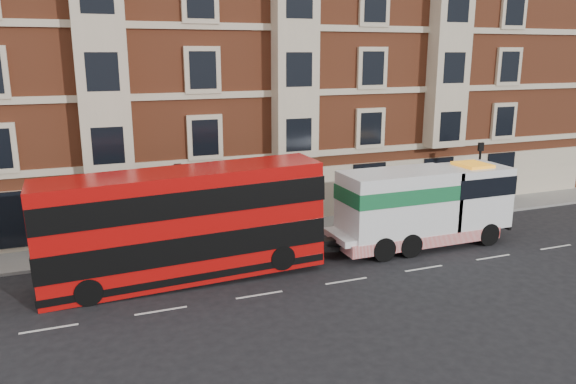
# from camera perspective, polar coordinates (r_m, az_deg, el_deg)

# --- Properties ---
(ground) EXTENTS (120.00, 120.00, 0.00)m
(ground) POSITION_cam_1_polar(r_m,az_deg,el_deg) (24.89, 5.94, -8.98)
(ground) COLOR black
(ground) RESTS_ON ground
(sidewalk) EXTENTS (90.00, 3.00, 0.15)m
(sidewalk) POSITION_cam_1_polar(r_m,az_deg,el_deg) (31.29, -0.34, -3.89)
(sidewalk) COLOR slate
(sidewalk) RESTS_ON ground
(victorian_terrace) EXTENTS (45.00, 12.00, 20.40)m
(victorian_terrace) POSITION_cam_1_polar(r_m,az_deg,el_deg) (37.03, -3.93, 14.55)
(victorian_terrace) COLOR brown
(victorian_terrace) RESTS_ON ground
(lamp_post_west) EXTENTS (0.35, 0.15, 4.35)m
(lamp_post_west) POSITION_cam_1_polar(r_m,az_deg,el_deg) (27.80, -10.99, -0.87)
(lamp_post_west) COLOR black
(lamp_post_west) RESTS_ON sidewalk
(lamp_post_east) EXTENTS (0.35, 0.15, 4.35)m
(lamp_post_east) POSITION_cam_1_polar(r_m,az_deg,el_deg) (35.57, 18.80, 1.87)
(lamp_post_east) COLOR black
(lamp_post_east) RESTS_ON sidewalk
(double_decker_bus) EXTENTS (12.03, 2.76, 4.87)m
(double_decker_bus) POSITION_cam_1_polar(r_m,az_deg,el_deg) (24.50, -10.58, -3.10)
(double_decker_bus) COLOR #B90B0A
(double_decker_bus) RESTS_ON ground
(tow_truck) EXTENTS (9.64, 2.85, 4.02)m
(tow_truck) POSITION_cam_1_polar(r_m,az_deg,el_deg) (29.22, 13.35, -1.37)
(tow_truck) COLOR white
(tow_truck) RESTS_ON ground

